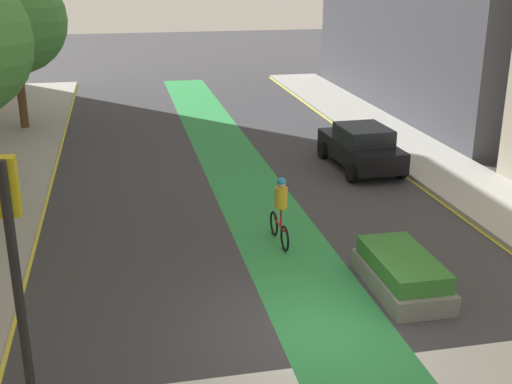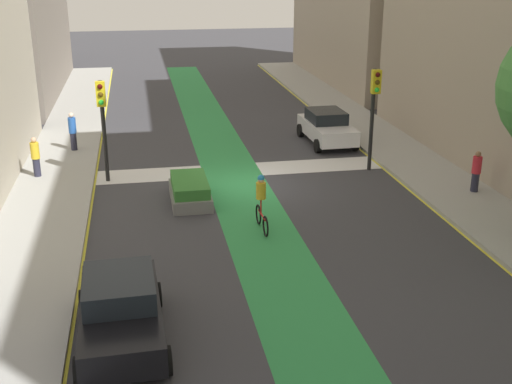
{
  "view_description": "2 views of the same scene",
  "coord_description": "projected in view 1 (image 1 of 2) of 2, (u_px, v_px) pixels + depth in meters",
  "views": [
    {
      "loc": [
        -3.53,
        -10.95,
        7.02
      ],
      "look_at": [
        -0.25,
        4.62,
        1.41
      ],
      "focal_mm": 45.95,
      "sensor_mm": 36.0,
      "label": 1
    },
    {
      "loc": [
        4.08,
        23.69,
        8.38
      ],
      "look_at": [
        0.64,
        5.04,
        1.54
      ],
      "focal_mm": 45.51,
      "sensor_mm": 36.0,
      "label": 2
    }
  ],
  "objects": [
    {
      "name": "street_tree_far",
      "position": [
        13.0,
        20.0,
        27.26
      ],
      "size": [
        4.47,
        4.47,
        6.8
      ],
      "color": "brown",
      "rests_on": "sidewalk_left"
    },
    {
      "name": "curb_stripe_left",
      "position": [
        1.0,
        368.0,
        11.96
      ],
      "size": [
        0.16,
        60.0,
        0.01
      ],
      "primitive_type": "cube",
      "color": "yellow",
      "rests_on": "ground_plane"
    },
    {
      "name": "median_planter",
      "position": [
        402.0,
        273.0,
        14.71
      ],
      "size": [
        1.4,
        2.82,
        0.85
      ],
      "color": "slate",
      "rests_on": "ground_plane"
    },
    {
      "name": "car_black_right_far",
      "position": [
        361.0,
        147.0,
        23.28
      ],
      "size": [
        2.12,
        4.25,
        1.57
      ],
      "color": "black",
      "rests_on": "ground_plane"
    },
    {
      "name": "cyclist_in_lane",
      "position": [
        280.0,
        209.0,
        16.91
      ],
      "size": [
        0.32,
        1.73,
        1.86
      ],
      "color": "black",
      "rests_on": "ground_plane"
    },
    {
      "name": "traffic_signal_near_left",
      "position": [
        12.0,
        236.0,
        10.24
      ],
      "size": [
        0.35,
        0.52,
        4.23
      ],
      "color": "black",
      "rests_on": "ground_plane"
    },
    {
      "name": "bike_lane_paint",
      "position": [
        335.0,
        330.0,
        13.2
      ],
      "size": [
        2.4,
        60.0,
        0.01
      ],
      "primitive_type": "cube",
      "color": "#2D8C47",
      "rests_on": "ground_plane"
    },
    {
      "name": "ground_plane",
      "position": [
        316.0,
        332.0,
        13.13
      ],
      "size": [
        120.0,
        120.0,
        0.0
      ],
      "primitive_type": "plane",
      "color": "#38383D"
    }
  ]
}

